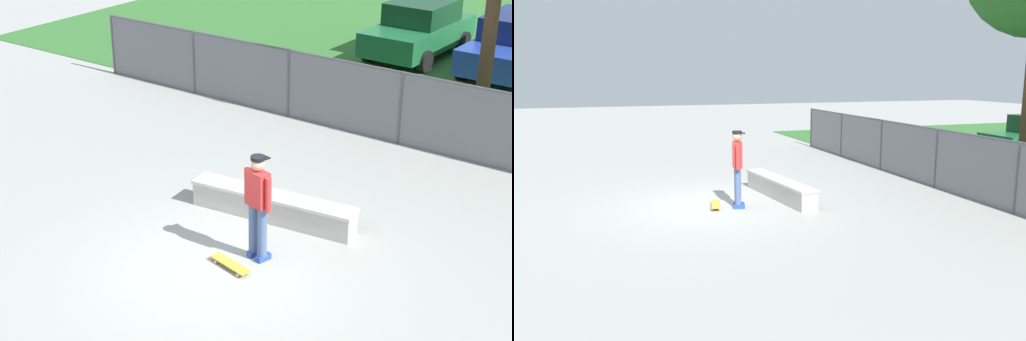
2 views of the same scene
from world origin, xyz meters
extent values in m
plane|color=#9E9E99|center=(0.00, 0.00, 0.00)|extent=(80.00, 80.00, 0.00)
cube|color=#A8A59E|center=(-0.23, 1.83, 0.22)|extent=(3.15, 0.82, 0.44)
cube|color=beige|center=(-0.23, 1.83, 0.47)|extent=(3.19, 0.86, 0.06)
cube|color=#2647A5|center=(0.25, 0.61, 0.05)|extent=(0.16, 0.28, 0.10)
cube|color=#2647A5|center=(0.47, 0.57, 0.05)|extent=(0.16, 0.28, 0.10)
cylinder|color=#475B89|center=(0.24, 0.58, 0.54)|extent=(0.15, 0.15, 0.88)
cylinder|color=#475B89|center=(0.46, 0.54, 0.54)|extent=(0.15, 0.15, 0.88)
cube|color=red|center=(0.35, 0.56, 1.28)|extent=(0.42, 0.30, 0.60)
cylinder|color=red|center=(0.11, 0.61, 1.26)|extent=(0.10, 0.10, 0.58)
cylinder|color=red|center=(0.60, 0.51, 1.26)|extent=(0.10, 0.10, 0.58)
sphere|color=tan|center=(0.35, 0.56, 1.71)|extent=(0.22, 0.22, 0.22)
cylinder|color=black|center=(0.35, 0.56, 1.81)|extent=(0.23, 0.23, 0.06)
cube|color=black|center=(0.38, 0.69, 1.78)|extent=(0.22, 0.16, 0.02)
cube|color=gold|center=(0.17, 0.06, 0.08)|extent=(0.82, 0.36, 0.02)
cube|color=#B2B2B7|center=(0.44, 0.00, 0.06)|extent=(0.09, 0.15, 0.02)
cube|color=#B2B2B7|center=(-0.09, 0.11, 0.06)|extent=(0.09, 0.15, 0.02)
cylinder|color=silver|center=(0.42, -0.08, 0.03)|extent=(0.06, 0.04, 0.05)
cylinder|color=silver|center=(0.46, 0.08, 0.03)|extent=(0.06, 0.04, 0.05)
cylinder|color=silver|center=(-0.11, 0.03, 0.03)|extent=(0.06, 0.04, 0.05)
cylinder|color=silver|center=(-0.07, 0.20, 0.03)|extent=(0.06, 0.04, 0.05)
cylinder|color=#4C4C51|center=(-8.79, 6.38, 0.83)|extent=(0.07, 0.07, 1.66)
cylinder|color=#4C4C51|center=(-5.86, 6.38, 0.83)|extent=(0.07, 0.07, 1.66)
cylinder|color=#4C4C51|center=(-2.93, 6.38, 0.83)|extent=(0.07, 0.07, 1.66)
cylinder|color=#4C4C51|center=(0.00, 6.38, 0.83)|extent=(0.07, 0.07, 1.66)
cylinder|color=#4C4C51|center=(0.00, 6.38, 1.63)|extent=(17.57, 0.05, 0.05)
cube|color=slate|center=(0.00, 6.38, 0.83)|extent=(17.57, 0.01, 1.66)
cylinder|color=#513823|center=(1.07, 8.39, 2.26)|extent=(0.32, 0.32, 4.51)
cube|color=#1E6638|center=(-2.60, 12.85, 0.67)|extent=(1.92, 4.25, 0.70)
cube|color=#10381E|center=(-2.60, 13.00, 1.34)|extent=(1.66, 2.15, 0.64)
cylinder|color=black|center=(-1.74, 11.52, 0.32)|extent=(0.24, 0.65, 0.64)
cylinder|color=black|center=(-3.54, 11.58, 0.32)|extent=(0.24, 0.65, 0.64)
cylinder|color=black|center=(-1.67, 14.13, 0.32)|extent=(0.24, 0.65, 0.64)
cylinder|color=black|center=(-3.47, 14.18, 0.32)|extent=(0.24, 0.65, 0.64)
cylinder|color=black|center=(-0.64, 11.55, 0.32)|extent=(0.24, 0.65, 0.64)
cylinder|color=black|center=(-0.56, 14.16, 0.32)|extent=(0.24, 0.65, 0.64)
camera|label=1|loc=(6.85, -8.49, 6.71)|focal=54.95mm
camera|label=2|loc=(11.92, -2.56, 3.16)|focal=36.20mm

